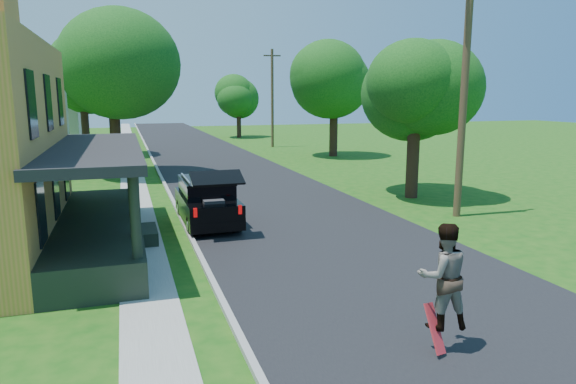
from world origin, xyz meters
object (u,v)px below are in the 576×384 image
object	(u,v)px
utility_pole_near	(464,90)
black_suv	(207,201)
tree_right_near	(415,82)
skateboarder	(443,276)

from	to	relation	value
utility_pole_near	black_suv	bearing A→B (deg)	162.21
utility_pole_near	tree_right_near	bearing A→B (deg)	78.71
skateboarder	utility_pole_near	bearing A→B (deg)	-118.33
tree_right_near	skateboarder	bearing A→B (deg)	-118.88
skateboarder	utility_pole_near	distance (m)	11.80
black_suv	skateboarder	world-z (taller)	skateboarder
skateboarder	tree_right_near	size ratio (longest dim) A/B	0.25
black_suv	tree_right_near	world-z (taller)	tree_right_near
black_suv	tree_right_near	xyz separation A→B (m)	(9.68, 2.16, 4.38)
tree_right_near	utility_pole_near	size ratio (longest dim) A/B	0.83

